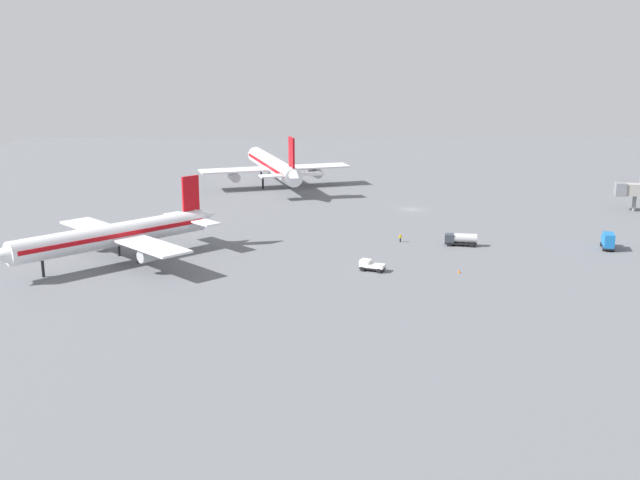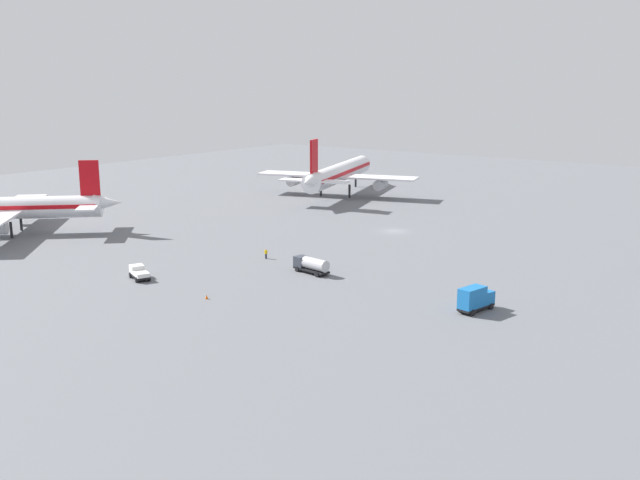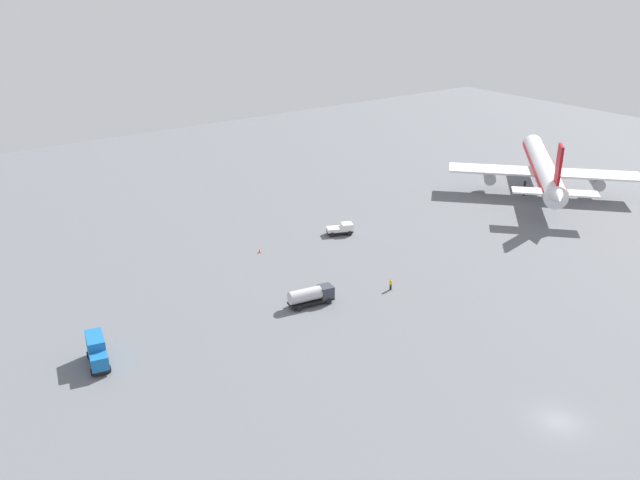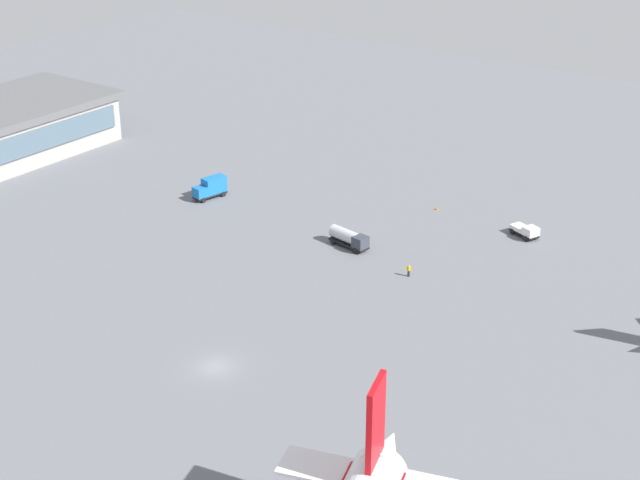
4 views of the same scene
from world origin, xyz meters
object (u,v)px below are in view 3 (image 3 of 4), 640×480
airplane_taxiing (543,168)px  fuel_truck (311,295)px  ground_crew_worker (391,284)px  safety_cone_near_gate (260,251)px  pushback_tractor (341,229)px  catering_truck (97,351)px

airplane_taxiing → fuel_truck: bearing=147.0°
ground_crew_worker → safety_cone_near_gate: bearing=-170.9°
pushback_tractor → ground_crew_worker: bearing=-85.7°
airplane_taxiing → safety_cone_near_gate: (-7.11, -62.10, -4.82)m
fuel_truck → pushback_tractor: size_ratio=1.36×
airplane_taxiing → fuel_truck: airplane_taxiing is taller
fuel_truck → safety_cone_near_gate: bearing=89.4°
airplane_taxiing → pushback_tractor: (-5.74, -46.62, -4.15)m
pushback_tractor → airplane_taxiing: bearing=16.3°
ground_crew_worker → catering_truck: bearing=-109.3°
fuel_truck → safety_cone_near_gate: size_ratio=10.88×
airplane_taxiing → fuel_truck: 66.75m
pushback_tractor → safety_cone_near_gate: size_ratio=7.99×
catering_truck → safety_cone_near_gate: catering_truck is taller
pushback_tractor → ground_crew_worker: pushback_tractor is taller
pushback_tractor → safety_cone_near_gate: (-1.37, -15.48, -0.67)m
airplane_taxiing → fuel_truck: size_ratio=5.66×
catering_truck → safety_cone_near_gate: (-16.59, 31.72, -1.40)m
airplane_taxiing → catering_truck: airplane_taxiing is taller
catering_truck → airplane_taxiing: bearing=107.7°
airplane_taxiing → pushback_tractor: bearing=129.5°
fuel_truck → catering_truck: (-2.60, -28.27, 0.31)m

